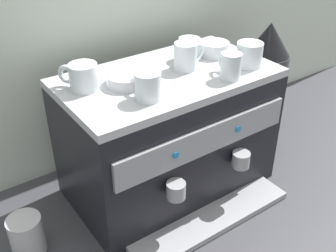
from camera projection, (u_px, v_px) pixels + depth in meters
name	position (u px, v px, depth m)	size (l,w,h in m)	color
ground_plane	(168.00, 183.00, 1.46)	(4.00, 4.00, 0.00)	#38383D
tiled_backsplash_wall	(115.00, 9.00, 1.39)	(2.80, 0.03, 1.09)	silver
espresso_machine	(169.00, 134.00, 1.35)	(0.66, 0.48, 0.42)	black
ceramic_cup_0	(187.00, 56.00, 1.25)	(0.11, 0.07, 0.08)	silver
ceramic_cup_1	(248.00, 55.00, 1.27)	(0.12, 0.08, 0.08)	silver
ceramic_cup_2	(147.00, 86.00, 1.09)	(0.07, 0.11, 0.08)	silver
ceramic_cup_3	(189.00, 49.00, 1.32)	(0.10, 0.07, 0.07)	silver
ceramic_cup_4	(82.00, 77.00, 1.14)	(0.09, 0.11, 0.08)	silver
ceramic_cup_5	(230.00, 66.00, 1.20)	(0.06, 0.10, 0.08)	silver
ceramic_bowl_0	(127.00, 79.00, 1.17)	(0.12, 0.12, 0.03)	white
ceramic_bowl_1	(215.00, 49.00, 1.36)	(0.10, 0.10, 0.04)	white
coffee_grinder	(264.00, 82.00, 1.63)	(0.17, 0.17, 0.47)	#333338
milk_pitcher	(27.00, 235.00, 1.17)	(0.10, 0.10, 0.12)	#B7B7BC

